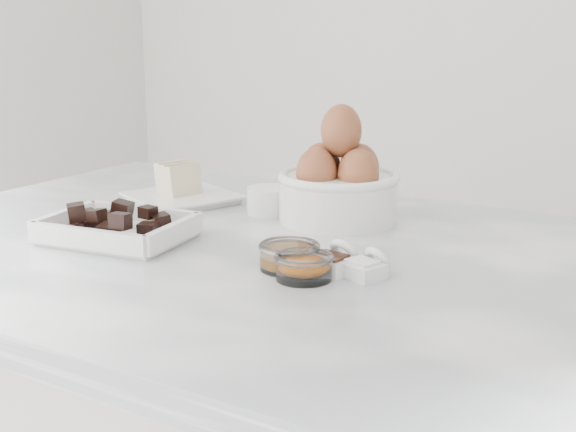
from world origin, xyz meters
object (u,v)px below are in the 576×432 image
object	(u,v)px
sugar_ramekin	(269,199)
honey_bowl	(289,256)
zest_bowl	(304,266)
butter_plate	(181,190)
chocolate_dish	(117,225)
egg_bowl	(339,184)
vanilla_spoon	(334,261)
salt_spoon	(366,266)

from	to	relation	value
sugar_ramekin	honey_bowl	distance (m)	0.29
sugar_ramekin	zest_bowl	bearing A→B (deg)	-49.53
butter_plate	zest_bowl	bearing A→B (deg)	-32.07
chocolate_dish	egg_bowl	xyz separation A→B (m)	(0.21, 0.26, 0.04)
honey_bowl	vanilla_spoon	size ratio (longest dim) A/B	1.08
egg_bowl	sugar_ramekin	bearing A→B (deg)	-171.13
chocolate_dish	egg_bowl	distance (m)	0.34
butter_plate	egg_bowl	distance (m)	0.29
chocolate_dish	honey_bowl	world-z (taller)	chocolate_dish
honey_bowl	chocolate_dish	bearing A→B (deg)	-176.75
honey_bowl	salt_spoon	world-z (taller)	salt_spoon
egg_bowl	salt_spoon	bearing A→B (deg)	-54.40
chocolate_dish	salt_spoon	world-z (taller)	chocolate_dish
zest_bowl	butter_plate	bearing A→B (deg)	147.93
vanilla_spoon	salt_spoon	size ratio (longest dim) A/B	1.03
egg_bowl	zest_bowl	world-z (taller)	egg_bowl
sugar_ramekin	honey_bowl	xyz separation A→B (m)	(0.18, -0.23, -0.01)
honey_bowl	zest_bowl	size ratio (longest dim) A/B	1.08
chocolate_dish	sugar_ramekin	bearing A→B (deg)	68.34
chocolate_dish	sugar_ramekin	xyz separation A→B (m)	(0.10, 0.25, 0.00)
sugar_ramekin	chocolate_dish	bearing A→B (deg)	-111.66
chocolate_dish	honey_bowl	size ratio (longest dim) A/B	2.79
salt_spoon	egg_bowl	bearing A→B (deg)	125.60
butter_plate	sugar_ramekin	size ratio (longest dim) A/B	2.91
butter_plate	sugar_ramekin	distance (m)	0.17
chocolate_dish	sugar_ramekin	world-z (taller)	chocolate_dish
vanilla_spoon	zest_bowl	bearing A→B (deg)	-108.53
zest_bowl	vanilla_spoon	bearing A→B (deg)	71.47
butter_plate	vanilla_spoon	distance (m)	0.45
honey_bowl	egg_bowl	bearing A→B (deg)	104.52
honey_bowl	salt_spoon	distance (m)	0.10
salt_spoon	honey_bowl	bearing A→B (deg)	-165.03
zest_bowl	vanilla_spoon	world-z (taller)	vanilla_spoon
honey_bowl	vanilla_spoon	bearing A→B (deg)	22.57
chocolate_dish	zest_bowl	distance (m)	0.31
vanilla_spoon	honey_bowl	bearing A→B (deg)	-157.43
sugar_ramekin	honey_bowl	bearing A→B (deg)	-51.76
sugar_ramekin	salt_spoon	size ratio (longest dim) A/B	1.02
egg_bowl	zest_bowl	distance (m)	0.29
zest_bowl	salt_spoon	distance (m)	0.08
honey_bowl	vanilla_spoon	world-z (taller)	vanilla_spoon
butter_plate	egg_bowl	world-z (taller)	egg_bowl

